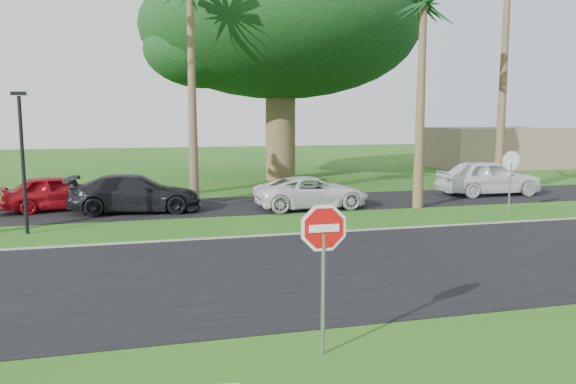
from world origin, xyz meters
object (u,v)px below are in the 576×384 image
(stop_sign_far, at_px, (511,169))
(car_minivan, at_px, (312,193))
(stop_sign_near, at_px, (323,248))
(car_dark, at_px, (135,194))
(car_red, at_px, (57,193))
(car_pickup, at_px, (489,178))

(stop_sign_far, xyz_separation_m, car_minivan, (-7.39, 2.99, -1.11))
(stop_sign_near, height_order, car_dark, stop_sign_near)
(stop_sign_far, bearing_deg, stop_sign_near, 43.73)
(stop_sign_near, distance_m, car_minivan, 14.62)
(stop_sign_near, height_order, car_red, stop_sign_near)
(car_dark, bearing_deg, stop_sign_far, -100.34)
(car_pickup, bearing_deg, car_red, 89.98)
(car_minivan, bearing_deg, stop_sign_near, 161.00)
(stop_sign_far, xyz_separation_m, car_dark, (-14.54, 3.90, -1.02))
(stop_sign_far, bearing_deg, car_red, -16.37)
(stop_sign_near, xyz_separation_m, car_pickup, (13.69, 15.64, -0.91))
(stop_sign_far, relative_size, car_minivan, 0.55)
(car_dark, relative_size, car_minivan, 1.09)
(stop_sign_far, height_order, car_red, stop_sign_far)
(stop_sign_near, relative_size, stop_sign_far, 1.00)
(car_dark, bearing_deg, car_red, 72.13)
(stop_sign_far, bearing_deg, car_dark, -15.00)
(stop_sign_near, relative_size, car_dark, 0.50)
(car_dark, relative_size, car_pickup, 1.02)
(stop_sign_near, xyz_separation_m, car_minivan, (4.11, 13.99, -1.11))
(stop_sign_near, height_order, car_pickup, stop_sign_near)
(car_pickup, bearing_deg, stop_sign_near, 140.36)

